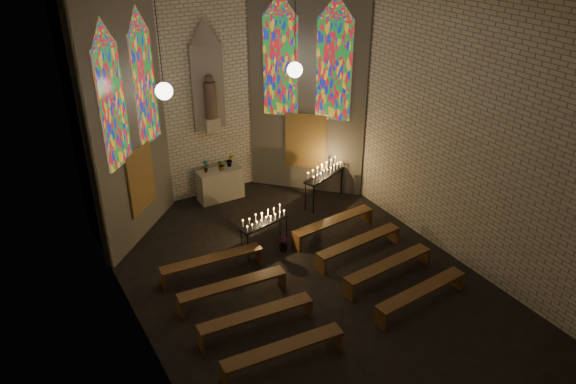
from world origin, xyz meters
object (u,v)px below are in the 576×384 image
object	(u,v)px
altar	(220,184)
votive_stand_left	(264,220)
votive_stand_right	(325,172)
aisle_flower_pot	(283,244)

from	to	relation	value
altar	votive_stand_left	distance (m)	3.27
altar	votive_stand_left	size ratio (longest dim) A/B	0.95
votive_stand_right	aisle_flower_pot	bearing A→B (deg)	-166.37
aisle_flower_pot	votive_stand_right	world-z (taller)	votive_stand_right
altar	votive_stand_right	world-z (taller)	votive_stand_right
votive_stand_left	votive_stand_right	distance (m)	3.16
votive_stand_left	altar	bearing A→B (deg)	75.86
altar	votive_stand_left	bearing A→B (deg)	-92.78
altar	votive_stand_right	distance (m)	3.30
aisle_flower_pot	votive_stand_left	distance (m)	0.86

